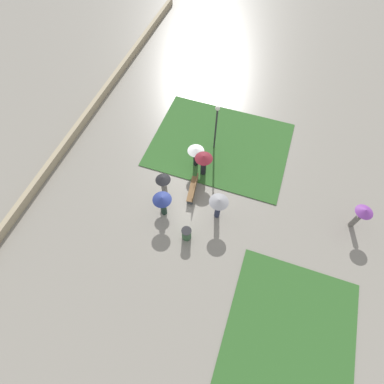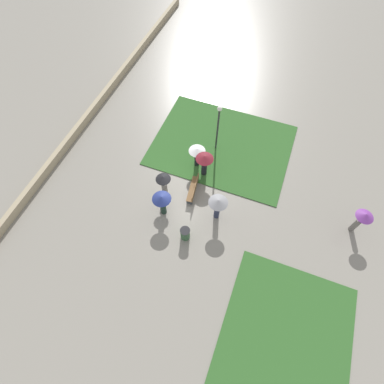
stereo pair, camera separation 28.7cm
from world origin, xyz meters
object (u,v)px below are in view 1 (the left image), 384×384
object	(u,v)px
crowd_person_grey	(219,204)
park_bench	(193,189)
crowd_person_navy	(163,202)
crowd_person_maroon	(204,161)
lone_walker_far_path	(362,214)
lamp_post	(216,122)
crowd_person_black	(164,183)
trash_bin	(187,234)
crowd_person_white	(196,153)

from	to	relation	value
crowd_person_grey	park_bench	bearing A→B (deg)	130.29
crowd_person_navy	crowd_person_maroon	size ratio (longest dim) A/B	0.99
crowd_person_grey	lone_walker_far_path	distance (m)	8.32
lone_walker_far_path	crowd_person_grey	bearing A→B (deg)	-108.72
lamp_post	crowd_person_black	xyz separation A→B (m)	(4.87, -1.87, -1.19)
crowd_person_navy	lamp_post	bearing A→B (deg)	20.00
crowd_person_navy	crowd_person_black	distance (m)	1.34
crowd_person_grey	crowd_person_black	xyz separation A→B (m)	(-0.37, -3.66, -0.14)
lamp_post	trash_bin	bearing A→B (deg)	3.78
lamp_post	crowd_person_maroon	size ratio (longest dim) A/B	2.04
lone_walker_far_path	trash_bin	bearing A→B (deg)	-99.67
crowd_person_grey	trash_bin	bearing A→B (deg)	-142.81
trash_bin	crowd_person_white	world-z (taller)	crowd_person_white
park_bench	crowd_person_maroon	distance (m)	1.91
lamp_post	lone_walker_far_path	world-z (taller)	lamp_post
park_bench	crowd_person_white	bearing A→B (deg)	-172.76
park_bench	crowd_person_black	distance (m)	2.08
crowd_person_maroon	lone_walker_far_path	world-z (taller)	lone_walker_far_path
crowd_person_navy	crowd_person_maroon	bearing A→B (deg)	12.55
lamp_post	lone_walker_far_path	bearing A→B (deg)	72.35
trash_bin	crowd_person_black	distance (m)	3.46
crowd_person_navy	crowd_person_black	xyz separation A→B (m)	(-1.27, -0.45, -0.02)
park_bench	crowd_person_black	world-z (taller)	crowd_person_black
crowd_person_navy	park_bench	bearing A→B (deg)	1.22
park_bench	lamp_post	distance (m)	4.61
park_bench	crowd_person_grey	xyz separation A→B (m)	(1.13, 1.95, 1.05)
crowd_person_black	crowd_person_navy	bearing A→B (deg)	16.53
crowd_person_maroon	crowd_person_grey	bearing A→B (deg)	-105.59
park_bench	crowd_person_grey	bearing A→B (deg)	52.06
crowd_person_black	crowd_person_maroon	xyz separation A→B (m)	(-2.43, 1.83, 0.03)
lamp_post	crowd_person_maroon	world-z (taller)	lamp_post
crowd_person_white	crowd_person_maroon	size ratio (longest dim) A/B	0.91
crowd_person_grey	crowd_person_navy	bearing A→B (deg)	176.05
lamp_post	crowd_person_maroon	distance (m)	2.70
trash_bin	crowd_person_maroon	xyz separation A→B (m)	(-4.79, -0.52, 0.94)
crowd_person_maroon	trash_bin	bearing A→B (deg)	-132.61
trash_bin	crowd_person_navy	size ratio (longest dim) A/B	0.49
trash_bin	lone_walker_far_path	xyz separation A→B (m)	(-4.11, 9.36, 1.00)
park_bench	crowd_person_white	distance (m)	2.45
crowd_person_grey	crowd_person_maroon	bearing A→B (deg)	103.54
crowd_person_navy	crowd_person_grey	bearing A→B (deg)	-41.23
lamp_post	crowd_person_maroon	xyz separation A→B (m)	(2.44, -0.04, -1.16)
crowd_person_navy	crowd_person_white	bearing A→B (deg)	24.24
crowd_person_navy	lone_walker_far_path	bearing A→B (deg)	-41.99
crowd_person_black	crowd_person_white	bearing A→B (deg)	156.71
crowd_person_white	crowd_person_grey	bearing A→B (deg)	-25.68
crowd_person_navy	crowd_person_maroon	distance (m)	3.94
lamp_post	crowd_person_grey	size ratio (longest dim) A/B	1.96
park_bench	lamp_post	size ratio (longest dim) A/B	0.51
crowd_person_white	crowd_person_grey	xyz separation A→B (m)	(3.35, 2.55, 0.20)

